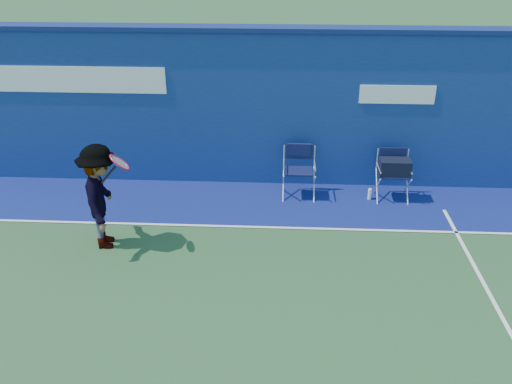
# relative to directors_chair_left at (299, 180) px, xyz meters

# --- Properties ---
(ground) EXTENTS (80.00, 80.00, 0.00)m
(ground) POSITION_rel_directors_chair_left_xyz_m (-1.81, -4.47, -0.33)
(ground) COLOR #2A502B
(ground) RESTS_ON ground
(stadium_wall) EXTENTS (24.00, 0.50, 3.08)m
(stadium_wall) POSITION_rel_directors_chair_left_xyz_m (-1.81, 0.73, 1.22)
(stadium_wall) COLOR navy
(stadium_wall) RESTS_ON ground
(out_of_bounds_strip) EXTENTS (24.00, 1.80, 0.01)m
(out_of_bounds_strip) POSITION_rel_directors_chair_left_xyz_m (-1.81, -0.37, -0.32)
(out_of_bounds_strip) COLOR navy
(out_of_bounds_strip) RESTS_ON ground
(court_lines) EXTENTS (24.00, 12.00, 0.01)m
(court_lines) POSITION_rel_directors_chair_left_xyz_m (-1.81, -3.87, -0.32)
(court_lines) COLOR white
(court_lines) RESTS_ON out_of_bounds_strip
(directors_chair_left) EXTENTS (0.59, 0.55, 0.99)m
(directors_chair_left) POSITION_rel_directors_chair_left_xyz_m (0.00, 0.00, 0.00)
(directors_chair_left) COLOR silver
(directors_chair_left) RESTS_ON ground
(directors_chair_right) EXTENTS (0.57, 0.51, 0.95)m
(directors_chair_right) POSITION_rel_directors_chair_left_xyz_m (1.78, -0.03, 0.07)
(directors_chair_right) COLOR silver
(directors_chair_right) RESTS_ON ground
(water_bottle) EXTENTS (0.07, 0.07, 0.22)m
(water_bottle) POSITION_rel_directors_chair_left_xyz_m (1.36, -0.09, -0.22)
(water_bottle) COLOR white
(water_bottle) RESTS_ON ground
(tennis_player) EXTENTS (1.03, 1.24, 1.75)m
(tennis_player) POSITION_rel_directors_chair_left_xyz_m (-3.18, -1.93, 0.55)
(tennis_player) COLOR #EA4738
(tennis_player) RESTS_ON ground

